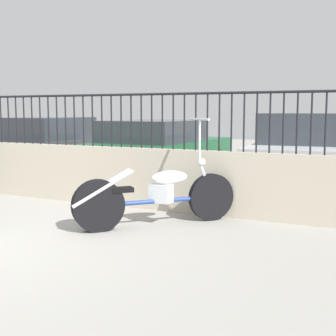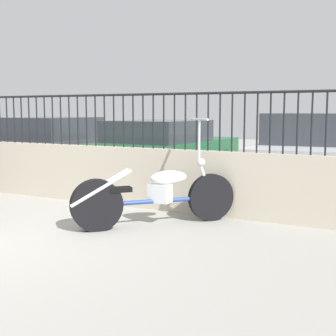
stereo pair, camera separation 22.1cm
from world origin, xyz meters
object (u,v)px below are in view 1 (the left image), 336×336
car_silver (310,152)px  car_green (156,151)px  car_dark_grey (47,145)px  motorcycle_blue (149,197)px

car_silver → car_green: bearing=92.9°
car_dark_grey → car_green: size_ratio=1.00×
car_dark_grey → car_green: (2.95, -0.09, -0.01)m
car_dark_grey → car_green: car_dark_grey is taller
car_dark_grey → motorcycle_blue: bearing=-128.4°
car_dark_grey → car_green: 2.95m
car_green → car_silver: 3.05m
car_dark_grey → car_green: bearing=-92.9°
motorcycle_blue → car_green: (-1.63, 3.39, 0.27)m
motorcycle_blue → car_silver: car_silver is taller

